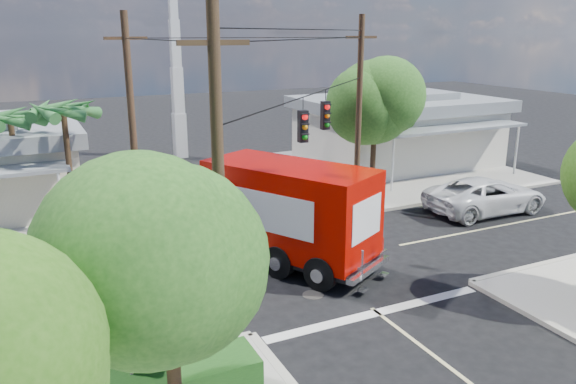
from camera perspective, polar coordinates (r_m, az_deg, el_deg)
ground at (r=20.97m, az=2.38°, el=-7.15°), size 120.00×120.00×0.00m
sidewalk_ne at (r=35.26m, az=9.77°, el=2.34°), size 14.12×14.12×0.14m
road_markings at (r=19.79m, az=4.39°, el=-8.63°), size 32.00×32.00×0.01m
building_ne at (r=36.62m, az=11.05°, el=6.37°), size 11.80×10.20×4.50m
radio_tower at (r=38.32m, az=-11.25°, el=11.78°), size 0.80×0.80×17.00m
tree_sw_front at (r=10.45m, az=-12.15°, el=-6.26°), size 3.88×3.78×6.03m
tree_ne_front at (r=29.03m, az=8.92°, el=8.91°), size 4.21×4.14×6.66m
tree_ne_back at (r=32.37m, az=10.52°, el=8.51°), size 3.77×3.66×5.82m
palm_nw_front at (r=24.77m, az=-21.85°, el=7.44°), size 3.01×3.08×5.59m
palm_nw_back at (r=26.25m, az=-26.38°, el=6.52°), size 3.01×3.08×5.19m
utility_poles at (r=20.38m, az=-3.56°, el=5.89°), size 12.00×10.68×9.00m
picket_fence at (r=13.73m, az=-16.72°, el=-18.09°), size 5.94×0.06×1.00m
vending_boxes at (r=28.96m, az=8.04°, el=0.71°), size 1.90×0.50×1.10m
delivery_truck at (r=20.65m, az=-1.62°, el=-1.92°), size 6.33×8.74×3.72m
parked_car at (r=28.00m, az=19.46°, el=-0.30°), size 6.03×2.88×1.66m
pedestrian at (r=13.16m, az=-14.71°, el=-17.52°), size 0.81×0.72×1.87m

